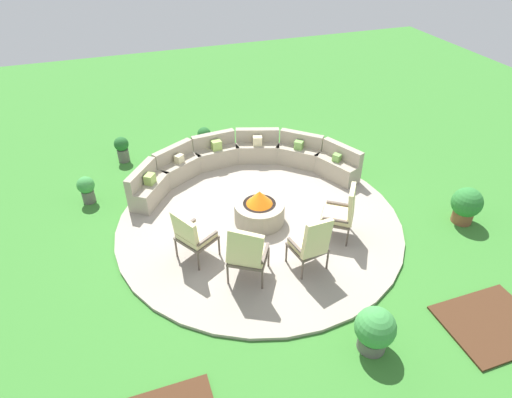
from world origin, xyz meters
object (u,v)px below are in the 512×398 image
at_px(lounge_chair_back_left, 311,243).
at_px(potted_plant_1, 204,138).
at_px(potted_plant_3, 86,188).
at_px(lounge_chair_front_left, 192,234).
at_px(lounge_chair_front_right, 247,253).
at_px(potted_plant_2, 375,330).
at_px(lounge_chair_back_right, 342,212).
at_px(potted_plant_0, 122,148).
at_px(curved_stone_bench, 241,161).
at_px(potted_plant_4, 466,204).
at_px(fire_pit, 259,210).

xyz_separation_m(lounge_chair_back_left, potted_plant_1, (-0.67, 4.82, -0.30)).
xyz_separation_m(lounge_chair_back_left, potted_plant_3, (-3.53, 3.40, -0.29)).
xyz_separation_m(lounge_chair_front_left, lounge_chair_front_right, (0.72, -0.79, 0.03)).
xyz_separation_m(lounge_chair_front_right, potted_plant_2, (1.28, -1.83, -0.25)).
bearing_deg(potted_plant_1, lounge_chair_back_right, -69.50).
xyz_separation_m(lounge_chair_back_left, potted_plant_0, (-2.67, 4.90, -0.27)).
distance_m(curved_stone_bench, potted_plant_1, 1.56).
bearing_deg(potted_plant_4, curved_stone_bench, 139.64).
height_order(potted_plant_2, potted_plant_4, potted_plant_4).
distance_m(lounge_chair_back_left, potted_plant_0, 5.59).
relative_size(lounge_chair_back_left, potted_plant_0, 1.76).
height_order(potted_plant_1, potted_plant_3, potted_plant_1).
bearing_deg(potted_plant_0, potted_plant_1, -2.31).
distance_m(curved_stone_bench, lounge_chair_back_left, 3.37).
bearing_deg(curved_stone_bench, potted_plant_1, 108.61).
bearing_deg(lounge_chair_front_right, potted_plant_1, 116.15).
height_order(lounge_chair_back_right, potted_plant_2, lounge_chair_back_right).
height_order(fire_pit, potted_plant_2, fire_pit).
relative_size(lounge_chair_back_left, lounge_chair_back_right, 1.02).
bearing_deg(potted_plant_0, potted_plant_4, -37.12).
relative_size(fire_pit, potted_plant_4, 1.30).
bearing_deg(lounge_chair_back_right, potted_plant_3, 93.03).
height_order(fire_pit, potted_plant_3, fire_pit).
bearing_deg(lounge_chair_front_left, potted_plant_3, -176.94).
distance_m(lounge_chair_back_left, lounge_chair_back_right, 1.09).
distance_m(curved_stone_bench, lounge_chair_front_right, 3.37).
distance_m(lounge_chair_front_right, potted_plant_2, 2.25).
xyz_separation_m(lounge_chair_back_right, potted_plant_4, (2.55, -0.35, -0.21)).
height_order(fire_pit, potted_plant_0, fire_pit).
relative_size(lounge_chair_front_right, lounge_chair_back_left, 1.05).
xyz_separation_m(potted_plant_0, potted_plant_1, (2.00, -0.08, -0.03)).
bearing_deg(lounge_chair_front_left, potted_plant_0, 160.71).
distance_m(lounge_chair_front_right, potted_plant_0, 5.05).
bearing_deg(potted_plant_0, potted_plant_3, -119.72).
height_order(lounge_chair_back_right, potted_plant_1, lounge_chair_back_right).
xyz_separation_m(lounge_chair_back_right, potted_plant_2, (-0.71, -2.32, -0.23)).
bearing_deg(potted_plant_3, lounge_chair_front_right, -53.36).
bearing_deg(fire_pit, curved_stone_bench, 83.79).
height_order(potted_plant_1, potted_plant_2, potted_plant_2).
bearing_deg(potted_plant_4, lounge_chair_back_right, 172.30).
bearing_deg(potted_plant_3, curved_stone_bench, -0.89).
distance_m(lounge_chair_front_right, lounge_chair_back_right, 2.05).
bearing_deg(fire_pit, potted_plant_1, 95.17).
bearing_deg(potted_plant_1, potted_plant_4, -47.84).
relative_size(lounge_chair_front_left, potted_plant_3, 1.75).
distance_m(lounge_chair_front_left, potted_plant_2, 3.30).
distance_m(lounge_chair_back_right, potted_plant_4, 2.58).
distance_m(curved_stone_bench, potted_plant_2, 5.08).
xyz_separation_m(fire_pit, potted_plant_1, (-0.30, 3.30, -0.00)).
height_order(curved_stone_bench, potted_plant_2, curved_stone_bench).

